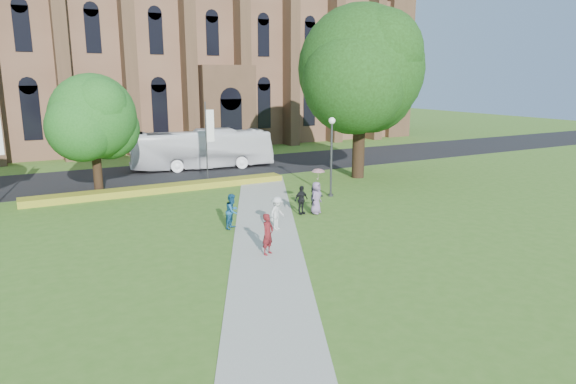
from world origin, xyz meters
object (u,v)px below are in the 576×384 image
streetlamp (331,147)px  tour_coach (202,149)px  large_tree (361,69)px  pedestrian_0 (268,234)px

streetlamp → tour_coach: size_ratio=0.43×
large_tree → tour_coach: (-9.50, 9.63, -6.66)m
tour_coach → large_tree: bearing=-126.3°
streetlamp → pedestrian_0: 12.39m
streetlamp → large_tree: size_ratio=0.40×
large_tree → pedestrian_0: bearing=-138.0°
large_tree → tour_coach: size_ratio=1.09×
pedestrian_0 → tour_coach: bearing=46.9°
large_tree → tour_coach: large_tree is taller
streetlamp → large_tree: bearing=39.3°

